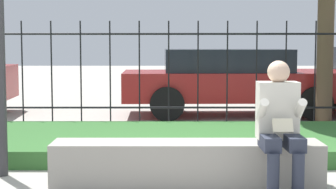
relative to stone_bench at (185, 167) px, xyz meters
The scene contains 6 objects.
ground_plane 0.21m from the stone_bench, ahead, with size 60.00×60.00×0.00m, color #A8A399.
stone_bench is the anchor object (origin of this frame).
person_seated_reader 1.01m from the stone_bench, 17.50° to the right, with size 0.42×0.73×1.24m.
grass_berm 1.93m from the stone_bench, 88.01° to the left, with size 8.70×2.46×0.21m.
iron_fence 3.81m from the stone_bench, 88.97° to the left, with size 6.70×0.03×1.77m.
car_parked_center 5.63m from the stone_bench, 78.85° to the left, with size 4.38×1.92×1.29m.
Camera 1 is at (-0.25, -5.42, 1.40)m, focal length 60.00 mm.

